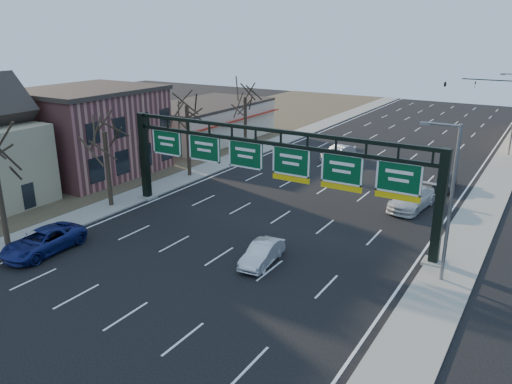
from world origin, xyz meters
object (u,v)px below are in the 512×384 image
Objects in this scene: sign_gantry at (270,164)px; car_silver_sedan at (262,253)px; car_white_wagon at (412,199)px; car_blue_suv at (43,241)px.

car_silver_sedan is at bearing -64.10° from sign_gantry.
car_white_wagon is (7.77, 9.14, -3.81)m from sign_gantry.
car_white_wagon is at bearing 49.66° from sign_gantry.
sign_gantry is at bearing -123.48° from car_white_wagon.
car_blue_suv is 1.36× the size of car_silver_sedan.
car_blue_suv reaches higher than car_silver_sedan.
sign_gantry reaches higher than car_blue_suv.
sign_gantry is at bearing 45.06° from car_blue_suv.
car_silver_sedan is (12.71, 5.92, -0.10)m from car_blue_suv.
car_white_wagon is (5.13, 14.57, 0.15)m from car_silver_sedan.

